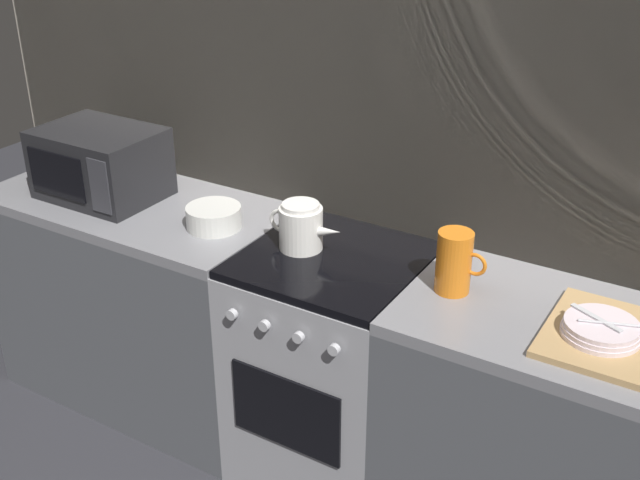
% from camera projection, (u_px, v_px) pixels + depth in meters
% --- Properties ---
extents(ground_plane, '(8.00, 8.00, 0.00)m').
position_uv_depth(ground_plane, '(331.00, 461.00, 3.05)').
color(ground_plane, '#2D2D33').
extents(back_wall, '(3.60, 0.05, 2.40)m').
position_uv_depth(back_wall, '(380.00, 144.00, 2.76)').
color(back_wall, '#A39989').
rests_on(back_wall, ground_plane).
extents(counter_left, '(1.20, 0.60, 0.90)m').
position_uv_depth(counter_left, '(145.00, 300.00, 3.27)').
color(counter_left, '#515459').
rests_on(counter_left, ground_plane).
extents(stove_unit, '(0.60, 0.63, 0.90)m').
position_uv_depth(stove_unit, '(332.00, 367.00, 2.85)').
color(stove_unit, '#9E9EA3').
rests_on(stove_unit, ground_plane).
extents(counter_right, '(1.20, 0.60, 0.90)m').
position_uv_depth(counter_right, '(582.00, 456.00, 2.44)').
color(counter_right, '#515459').
rests_on(counter_right, ground_plane).
extents(microwave, '(0.46, 0.35, 0.27)m').
position_uv_depth(microwave, '(101.00, 163.00, 3.05)').
color(microwave, black).
rests_on(microwave, counter_left).
extents(kettle, '(0.28, 0.15, 0.17)m').
position_uv_depth(kettle, '(301.00, 227.00, 2.67)').
color(kettle, white).
rests_on(kettle, stove_unit).
extents(mixing_bowl, '(0.20, 0.20, 0.08)m').
position_uv_depth(mixing_bowl, '(214.00, 217.00, 2.84)').
color(mixing_bowl, silver).
rests_on(mixing_bowl, counter_left).
extents(pitcher, '(0.16, 0.11, 0.20)m').
position_uv_depth(pitcher, '(454.00, 262.00, 2.40)').
color(pitcher, orange).
rests_on(pitcher, counter_right).
extents(dish_pile, '(0.30, 0.40, 0.07)m').
position_uv_depth(dish_pile, '(601.00, 332.00, 2.20)').
color(dish_pile, tan).
rests_on(dish_pile, counter_right).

